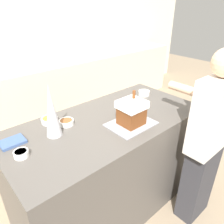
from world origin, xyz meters
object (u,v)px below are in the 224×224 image
at_px(person, 207,143).
at_px(candy_bowl_beside_tree, 50,120).
at_px(gingerbread_house, 132,112).
at_px(candy_bowl_near_tray_left, 21,154).
at_px(candy_bowl_far_left, 144,93).
at_px(candy_bowl_center_rear, 66,122).
at_px(baking_tray, 131,124).
at_px(decorative_tree, 51,111).
at_px(cookbook, 12,142).

bearing_deg(person, candy_bowl_beside_tree, 135.60).
relative_size(gingerbread_house, candy_bowl_beside_tree, 1.97).
relative_size(gingerbread_house, candy_bowl_near_tray_left, 2.81).
height_order(candy_bowl_far_left, candy_bowl_center_rear, candy_bowl_far_left).
bearing_deg(candy_bowl_near_tray_left, baking_tray, -12.68).
distance_m(candy_bowl_near_tray_left, person, 1.39).
bearing_deg(person, baking_tray, 135.21).
bearing_deg(person, decorative_tree, 144.03).
bearing_deg(baking_tray, candy_bowl_beside_tree, 135.96).
bearing_deg(candy_bowl_near_tray_left, cookbook, 87.89).
relative_size(baking_tray, person, 0.23).
xyz_separation_m(decorative_tree, cookbook, (-0.27, 0.10, -0.19)).
distance_m(candy_bowl_beside_tree, cookbook, 0.34).
bearing_deg(person, candy_bowl_near_tray_left, 153.62).
bearing_deg(candy_bowl_center_rear, candy_bowl_near_tray_left, -159.55).
relative_size(candy_bowl_far_left, cookbook, 0.68).
bearing_deg(candy_bowl_center_rear, candy_bowl_beside_tree, 125.54).
height_order(decorative_tree, cookbook, decorative_tree).
height_order(gingerbread_house, candy_bowl_center_rear, gingerbread_house).
bearing_deg(person, candy_bowl_center_rear, 136.87).
distance_m(cookbook, person, 1.47).
xyz_separation_m(baking_tray, candy_bowl_center_rear, (-0.38, 0.34, 0.02)).
distance_m(candy_bowl_far_left, candy_bowl_beside_tree, 0.99).
xyz_separation_m(candy_bowl_near_tray_left, person, (1.24, -0.61, -0.17)).
height_order(candy_bowl_center_rear, candy_bowl_near_tray_left, candy_bowl_near_tray_left).
distance_m(gingerbread_house, candy_bowl_far_left, 0.61).
bearing_deg(candy_bowl_beside_tree, gingerbread_house, -44.01).
height_order(baking_tray, decorative_tree, decorative_tree).
bearing_deg(candy_bowl_far_left, person, -96.13).
relative_size(gingerbread_house, person, 0.16).
relative_size(candy_bowl_far_left, candy_bowl_center_rear, 0.96).
bearing_deg(cookbook, candy_bowl_far_left, -1.74).
relative_size(baking_tray, decorative_tree, 0.92).
height_order(candy_bowl_near_tray_left, cookbook, candy_bowl_near_tray_left).
xyz_separation_m(candy_bowl_center_rear, candy_bowl_beside_tree, (-0.08, 0.12, 0.00)).
height_order(gingerbread_house, cookbook, gingerbread_house).
xyz_separation_m(candy_bowl_far_left, candy_bowl_near_tray_left, (-1.32, -0.14, -0.00)).
bearing_deg(baking_tray, candy_bowl_far_left, 31.78).
bearing_deg(cookbook, candy_bowl_near_tray_left, -92.11).
distance_m(decorative_tree, cookbook, 0.34).
height_order(gingerbread_house, candy_bowl_far_left, gingerbread_house).
bearing_deg(decorative_tree, cookbook, 160.28).
height_order(candy_bowl_center_rear, cookbook, candy_bowl_center_rear).
relative_size(cookbook, person, 0.11).
bearing_deg(person, gingerbread_house, 135.18).
distance_m(baking_tray, person, 0.63).
height_order(candy_bowl_near_tray_left, person, person).
distance_m(gingerbread_house, candy_bowl_beside_tree, 0.66).
distance_m(baking_tray, decorative_tree, 0.62).
relative_size(baking_tray, gingerbread_house, 1.40).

